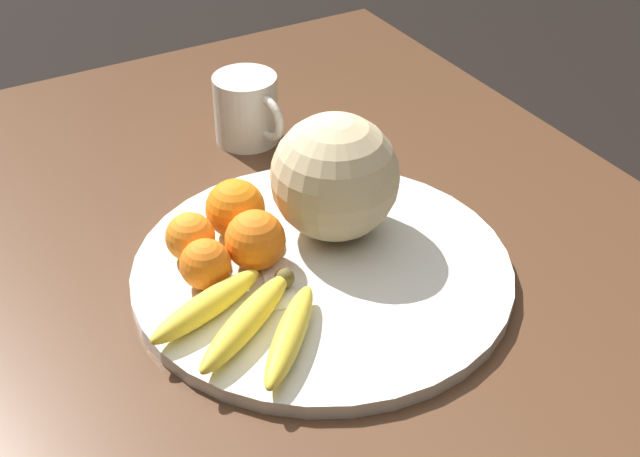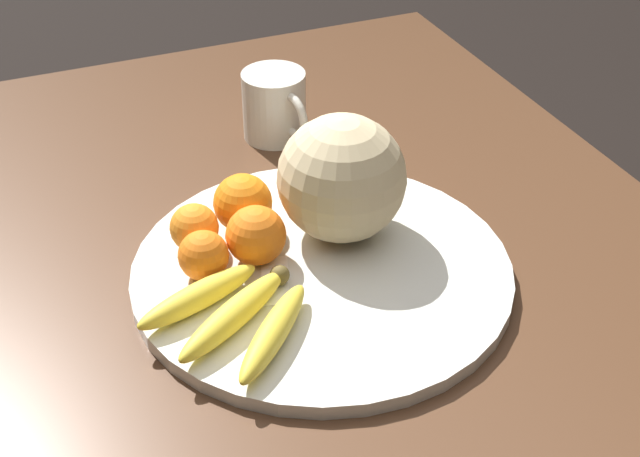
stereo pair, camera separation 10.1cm
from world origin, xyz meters
The scene contains 10 objects.
kitchen_table centered at (0.00, 0.00, 0.67)m, with size 1.35×0.96×0.78m.
fruit_bowl centered at (0.00, 0.00, 0.79)m, with size 0.44×0.44×0.02m.
melon centered at (0.05, -0.05, 0.87)m, with size 0.15×0.15×0.15m.
banana_bunch centered at (-0.06, 0.12, 0.81)m, with size 0.19×0.20×0.03m.
orange_front_left centered at (0.03, 0.13, 0.82)m, with size 0.06×0.06×0.06m.
orange_front_right centered at (0.11, 0.06, 0.83)m, with size 0.07×0.07×0.07m.
orange_mid_center centered at (0.09, 0.13, 0.82)m, with size 0.06×0.06×0.06m.
orange_back_left centered at (0.04, 0.07, 0.83)m, with size 0.07×0.07×0.07m.
produce_tag centered at (-0.01, 0.06, 0.80)m, with size 0.09×0.06×0.00m.
ceramic_mug centered at (0.33, -0.07, 0.83)m, with size 0.13×0.09×0.10m.
Camera 1 is at (-0.71, 0.41, 1.43)m, focal length 50.00 mm.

